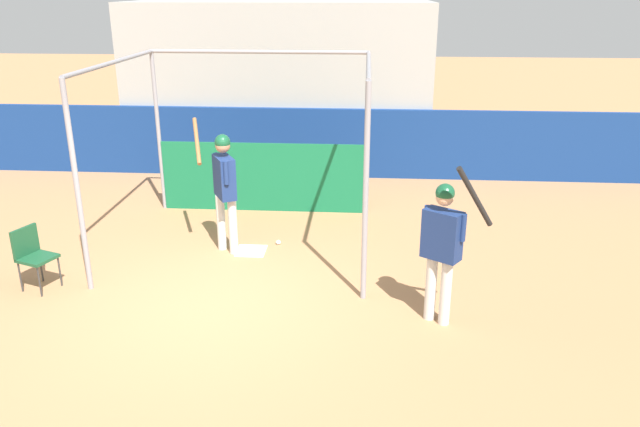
{
  "coord_description": "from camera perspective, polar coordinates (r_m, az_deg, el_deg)",
  "views": [
    {
      "loc": [
        1.89,
        -6.9,
        3.78
      ],
      "look_at": [
        1.33,
        0.73,
        0.99
      ],
      "focal_mm": 35.0,
      "sensor_mm": 36.0,
      "label": 1
    }
  ],
  "objects": [
    {
      "name": "outfield_wall",
      "position": [
        13.14,
        -4.24,
        6.52
      ],
      "size": [
        24.0,
        0.12,
        1.43
      ],
      "color": "navy",
      "rests_on": "ground"
    },
    {
      "name": "home_plate",
      "position": [
        9.52,
        -6.32,
        -3.41
      ],
      "size": [
        0.44,
        0.44,
        0.02
      ],
      "color": "white",
      "rests_on": "ground"
    },
    {
      "name": "folding_chair",
      "position": [
        8.99,
        -24.84,
        -3.19
      ],
      "size": [
        0.51,
        0.51,
        0.84
      ],
      "rotation": [
        0.0,
        0.0,
        -1.92
      ],
      "color": "#194C2D",
      "rests_on": "ground"
    },
    {
      "name": "batting_cage",
      "position": [
        10.34,
        -5.87,
        5.41
      ],
      "size": [
        3.68,
        3.3,
        2.8
      ],
      "color": "gray",
      "rests_on": "ground"
    },
    {
      "name": "ground_plane",
      "position": [
        8.09,
        -9.95,
        -8.12
      ],
      "size": [
        60.0,
        60.0,
        0.0
      ],
      "primitive_type": "plane",
      "color": "#A8754C"
    },
    {
      "name": "player_batter",
      "position": [
        9.22,
        -8.78,
        2.91
      ],
      "size": [
        0.76,
        0.77,
        1.95
      ],
      "rotation": [
        0.0,
        0.0,
        2.06
      ],
      "color": "silver",
      "rests_on": "ground"
    },
    {
      "name": "bleacher_section",
      "position": [
        14.96,
        -3.19,
        12.23
      ],
      "size": [
        6.5,
        4.0,
        3.51
      ],
      "color": "#9E9E99",
      "rests_on": "ground"
    },
    {
      "name": "baseball",
      "position": [
        9.72,
        -3.83,
        -2.64
      ],
      "size": [
        0.07,
        0.07,
        0.07
      ],
      "color": "white",
      "rests_on": "ground"
    },
    {
      "name": "player_waiting",
      "position": [
        7.27,
        11.15,
        -2.49
      ],
      "size": [
        0.79,
        0.59,
        2.02
      ],
      "rotation": [
        0.0,
        0.0,
        -0.6
      ],
      "color": "silver",
      "rests_on": "ground"
    }
  ]
}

